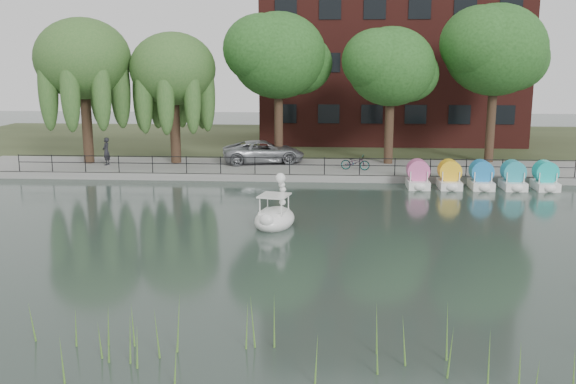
# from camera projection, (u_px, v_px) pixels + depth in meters

# --- Properties ---
(ground_plane) EXTENTS (120.00, 120.00, 0.00)m
(ground_plane) POSITION_uv_depth(u_px,v_px,m) (268.00, 248.00, 24.02)
(ground_plane) COLOR #333E38
(promenade) EXTENTS (40.00, 6.00, 0.40)m
(promenade) POSITION_uv_depth(u_px,v_px,m) (292.00, 169.00, 39.61)
(promenade) COLOR gray
(promenade) RESTS_ON ground_plane
(kerb) EXTENTS (40.00, 0.25, 0.40)m
(kerb) POSITION_uv_depth(u_px,v_px,m) (289.00, 178.00, 36.73)
(kerb) COLOR gray
(kerb) RESTS_ON ground_plane
(land_strip) EXTENTS (60.00, 22.00, 0.36)m
(land_strip) POSITION_uv_depth(u_px,v_px,m) (302.00, 141.00, 53.28)
(land_strip) COLOR #47512D
(land_strip) RESTS_ON ground_plane
(railing) EXTENTS (32.00, 0.05, 1.00)m
(railing) POSITION_uv_depth(u_px,v_px,m) (290.00, 161.00, 36.73)
(railing) COLOR black
(railing) RESTS_ON promenade
(apartment_building) EXTENTS (20.00, 10.07, 18.00)m
(apartment_building) POSITION_uv_depth(u_px,v_px,m) (390.00, 27.00, 50.92)
(apartment_building) COLOR #4C1E16
(apartment_building) RESTS_ON land_strip
(willow_left) EXTENTS (5.88, 5.88, 9.01)m
(willow_left) POSITION_uv_depth(u_px,v_px,m) (83.00, 59.00, 39.53)
(willow_left) COLOR #473323
(willow_left) RESTS_ON promenade
(willow_mid) EXTENTS (5.32, 5.32, 8.15)m
(willow_mid) POSITION_uv_depth(u_px,v_px,m) (173.00, 69.00, 39.80)
(willow_mid) COLOR #473323
(willow_mid) RESTS_ON promenade
(broadleaf_center) EXTENTS (6.00, 6.00, 9.25)m
(broadleaf_center) POSITION_uv_depth(u_px,v_px,m) (278.00, 56.00, 40.21)
(broadleaf_center) COLOR #473323
(broadleaf_center) RESTS_ON promenade
(broadleaf_right) EXTENTS (5.40, 5.40, 8.32)m
(broadleaf_right) POSITION_uv_depth(u_px,v_px,m) (391.00, 67.00, 39.42)
(broadleaf_right) COLOR #473323
(broadleaf_right) RESTS_ON promenade
(broadleaf_far) EXTENTS (6.30, 6.30, 9.71)m
(broadleaf_far) POSITION_uv_depth(u_px,v_px,m) (496.00, 51.00, 39.78)
(broadleaf_far) COLOR #473323
(broadleaf_far) RESTS_ON promenade
(minivan) EXTENTS (3.97, 6.36, 1.64)m
(minivan) POSITION_uv_depth(u_px,v_px,m) (264.00, 150.00, 40.65)
(minivan) COLOR gray
(minivan) RESTS_ON promenade
(bicycle) EXTENTS (0.92, 1.80, 1.00)m
(bicycle) POSITION_uv_depth(u_px,v_px,m) (355.00, 162.00, 38.20)
(bicycle) COLOR gray
(bicycle) RESTS_ON promenade
(pedestrian) EXTENTS (0.54, 0.75, 1.98)m
(pedestrian) POSITION_uv_depth(u_px,v_px,m) (106.00, 149.00, 39.81)
(pedestrian) COLOR black
(pedestrian) RESTS_ON promenade
(swan_boat) EXTENTS (2.11, 2.81, 2.14)m
(swan_boat) POSITION_uv_depth(u_px,v_px,m) (275.00, 215.00, 27.05)
(swan_boat) COLOR white
(swan_boat) RESTS_ON ground_plane
(pedal_boat_row) EXTENTS (7.95, 1.70, 1.40)m
(pedal_boat_row) POSITION_uv_depth(u_px,v_px,m) (481.00, 177.00, 34.74)
(pedal_boat_row) COLOR white
(pedal_boat_row) RESTS_ON ground_plane
(reed_bank) EXTENTS (24.00, 2.40, 1.20)m
(reed_bank) POSITION_uv_depth(u_px,v_px,m) (316.00, 346.00, 14.50)
(reed_bank) COLOR #669938
(reed_bank) RESTS_ON ground_plane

